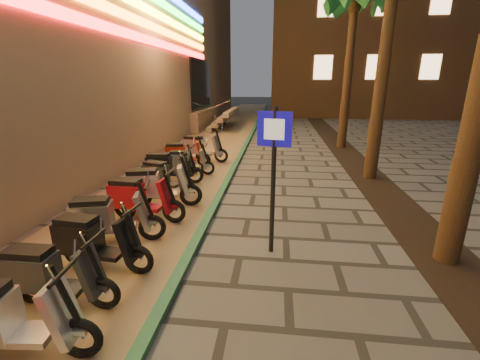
# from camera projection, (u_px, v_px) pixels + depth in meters

# --- Properties ---
(ground) EXTENTS (120.00, 120.00, 0.00)m
(ground) POSITION_uv_depth(u_px,v_px,m) (225.00, 325.00, 4.12)
(ground) COLOR #474442
(ground) RESTS_ON ground
(parking_strip) EXTENTS (3.40, 60.00, 0.01)m
(parking_strip) POSITION_uv_depth(u_px,v_px,m) (203.00, 153.00, 13.89)
(parking_strip) COLOR #8C7251
(parking_strip) RESTS_ON ground
(green_curb) EXTENTS (0.18, 60.00, 0.10)m
(green_curb) POSITION_uv_depth(u_px,v_px,m) (241.00, 153.00, 13.69)
(green_curb) COLOR #24603E
(green_curb) RESTS_ON ground
(planting_strip) EXTENTS (1.20, 40.00, 0.02)m
(planting_strip) POSITION_uv_depth(u_px,v_px,m) (389.00, 199.00, 8.47)
(planting_strip) COLOR black
(planting_strip) RESTS_ON ground
(palm_d) EXTENTS (2.97, 3.02, 7.16)m
(palm_d) POSITION_uv_depth(u_px,v_px,m) (354.00, 7.00, 13.34)
(palm_d) COLOR #472D19
(palm_d) RESTS_ON ground
(pedestrian_sign) EXTENTS (0.57, 0.15, 2.62)m
(pedestrian_sign) POSITION_uv_depth(u_px,v_px,m) (274.00, 162.00, 5.41)
(pedestrian_sign) COLOR black
(pedestrian_sign) RESTS_ON ground
(scooter_3) EXTENTS (1.69, 0.62, 1.19)m
(scooter_3) POSITION_uv_depth(u_px,v_px,m) (4.00, 318.00, 3.52)
(scooter_3) COLOR black
(scooter_3) RESTS_ON ground
(scooter_4) EXTENTS (1.59, 0.56, 1.12)m
(scooter_4) POSITION_uv_depth(u_px,v_px,m) (48.00, 274.00, 4.37)
(scooter_4) COLOR black
(scooter_4) RESTS_ON ground
(scooter_5) EXTENTS (1.67, 0.61, 1.18)m
(scooter_5) POSITION_uv_depth(u_px,v_px,m) (93.00, 241.00, 5.24)
(scooter_5) COLOR black
(scooter_5) RESTS_ON ground
(scooter_6) EXTENTS (1.71, 0.85, 1.21)m
(scooter_6) POSITION_uv_depth(u_px,v_px,m) (107.00, 218.00, 6.07)
(scooter_6) COLOR black
(scooter_6) RESTS_ON ground
(scooter_7) EXTENTS (1.74, 0.61, 1.22)m
(scooter_7) POSITION_uv_depth(u_px,v_px,m) (138.00, 198.00, 7.10)
(scooter_7) COLOR black
(scooter_7) RESTS_ON ground
(scooter_8) EXTENTS (1.81, 0.88, 1.28)m
(scooter_8) POSITION_uv_depth(u_px,v_px,m) (155.00, 186.00, 7.80)
(scooter_8) COLOR black
(scooter_8) RESTS_ON ground
(scooter_9) EXTENTS (1.61, 0.85, 1.15)m
(scooter_9) POSITION_uv_depth(u_px,v_px,m) (163.00, 176.00, 8.82)
(scooter_9) COLOR black
(scooter_9) RESTS_ON ground
(scooter_10) EXTENTS (1.72, 0.60, 1.21)m
(scooter_10) POSITION_uv_depth(u_px,v_px,m) (168.00, 166.00, 9.70)
(scooter_10) COLOR black
(scooter_10) RESTS_ON ground
(scooter_11) EXTENTS (1.51, 0.58, 1.06)m
(scooter_11) POSITION_uv_depth(u_px,v_px,m) (186.00, 161.00, 10.57)
(scooter_11) COLOR black
(scooter_11) RESTS_ON ground
(scooter_12) EXTENTS (1.61, 0.71, 1.13)m
(scooter_12) POSITION_uv_depth(u_px,v_px,m) (182.00, 154.00, 11.52)
(scooter_12) COLOR black
(scooter_12) RESTS_ON ground
(scooter_13) EXTENTS (1.80, 0.76, 1.26)m
(scooter_13) POSITION_uv_depth(u_px,v_px,m) (200.00, 147.00, 12.36)
(scooter_13) COLOR black
(scooter_13) RESTS_ON ground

